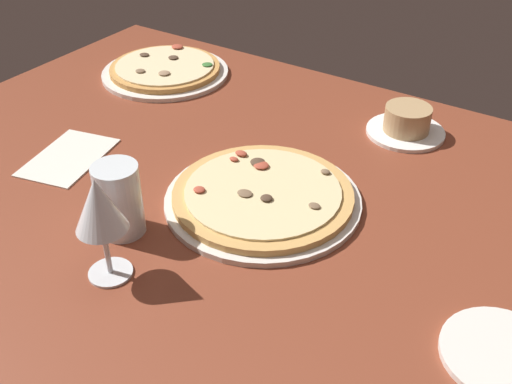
{
  "coord_description": "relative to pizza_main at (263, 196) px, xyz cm",
  "views": [
    {
      "loc": [
        44.89,
        -66.44,
        64.16
      ],
      "look_at": [
        0.27,
        1.66,
        7.0
      ],
      "focal_mm": 43.03,
      "sensor_mm": 36.0,
      "label": 1
    }
  ],
  "objects": [
    {
      "name": "dining_table",
      "position": [
        -0.51,
        -3.36,
        -3.22
      ],
      "size": [
        150.0,
        110.0,
        4.0
      ],
      "primitive_type": "cube",
      "color": "brown",
      "rests_on": "ground"
    },
    {
      "name": "wine_glass_far",
      "position": [
        -8.86,
        -26.62,
        10.45
      ],
      "size": [
        7.2,
        7.2,
        16.32
      ],
      "color": "silver",
      "rests_on": "dining_table"
    },
    {
      "name": "side_plate",
      "position": [
        42.29,
        -11.14,
        -0.77
      ],
      "size": [
        15.41,
        15.41,
        0.9
      ],
      "primitive_type": "cylinder",
      "color": "silver",
      "rests_on": "dining_table"
    },
    {
      "name": "paper_menu",
      "position": [
        -37.71,
        -8.01,
        -1.07
      ],
      "size": [
        15.37,
        19.94,
        0.3
      ],
      "primitive_type": "cube",
      "rotation": [
        0.0,
        0.0,
        0.23
      ],
      "color": "silver",
      "rests_on": "dining_table"
    },
    {
      "name": "ramekin_on_saucer",
      "position": [
        11.07,
        34.88,
        1.16
      ],
      "size": [
        15.36,
        15.36,
        5.8
      ],
      "color": "white",
      "rests_on": "dining_table"
    },
    {
      "name": "pizza_main",
      "position": [
        0.0,
        0.0,
        0.0
      ],
      "size": [
        32.76,
        32.76,
        3.36
      ],
      "color": "silver",
      "rests_on": "dining_table"
    },
    {
      "name": "water_glass",
      "position": [
        -14.26,
        -18.23,
        3.98
      ],
      "size": [
        7.1,
        7.1,
        11.77
      ],
      "color": "silver",
      "rests_on": "dining_table"
    },
    {
      "name": "pizza_side",
      "position": [
        -46.7,
        30.41,
        -0.02
      ],
      "size": [
        29.46,
        29.46,
        3.3
      ],
      "color": "silver",
      "rests_on": "dining_table"
    }
  ]
}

